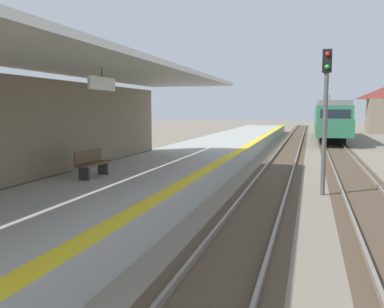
{
  "coord_description": "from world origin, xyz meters",
  "views": [
    {
      "loc": [
        3.38,
        -0.13,
        3.12
      ],
      "look_at": [
        0.81,
        8.62,
        2.1
      ],
      "focal_mm": 37.71,
      "sensor_mm": 36.0,
      "label": 1
    }
  ],
  "objects": [
    {
      "name": "station_platform",
      "position": [
        -2.5,
        16.0,
        0.45
      ],
      "size": [
        5.0,
        80.0,
        0.91
      ],
      "color": "#A8A8A3",
      "rests_on": "ground"
    },
    {
      "name": "track_pair_nearest_platform",
      "position": [
        1.9,
        20.0,
        0.05
      ],
      "size": [
        2.34,
        120.0,
        0.16
      ],
      "color": "#4C3D2D",
      "rests_on": "ground"
    },
    {
      "name": "track_pair_middle",
      "position": [
        5.3,
        20.0,
        0.05
      ],
      "size": [
        2.34,
        120.0,
        0.16
      ],
      "color": "#4C3D2D",
      "rests_on": "ground"
    },
    {
      "name": "approaching_train",
      "position": [
        5.3,
        43.45,
        2.18
      ],
      "size": [
        2.93,
        19.6,
        4.76
      ],
      "color": "#286647",
      "rests_on": "ground"
    },
    {
      "name": "rail_signal_post",
      "position": [
        3.87,
        15.05,
        3.19
      ],
      "size": [
        0.32,
        0.34,
        5.2
      ],
      "color": "#4C4C4C",
      "rests_on": "ground"
    },
    {
      "name": "platform_bench",
      "position": [
        -3.43,
        11.45,
        1.37
      ],
      "size": [
        0.45,
        1.6,
        0.88
      ],
      "color": "brown",
      "rests_on": "station_platform"
    }
  ]
}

